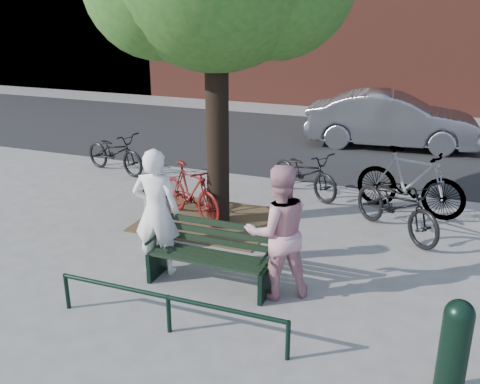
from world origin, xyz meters
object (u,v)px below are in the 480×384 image
at_px(person_right, 278,232).
at_px(litter_bin, 158,218).
at_px(bicycle_c, 305,173).
at_px(parked_car, 391,120).
at_px(park_bench, 211,253).
at_px(bollard, 454,346).
at_px(person_left, 156,212).

bearing_deg(person_right, litter_bin, -51.91).
relative_size(litter_bin, bicycle_c, 0.52).
bearing_deg(parked_car, litter_bin, 154.99).
height_order(park_bench, bollard, bollard).
relative_size(park_bench, litter_bin, 1.81).
bearing_deg(litter_bin, parked_car, 70.37).
bearing_deg(park_bench, bicycle_c, 85.94).
xyz_separation_m(person_right, litter_bin, (-2.27, 0.77, -0.44)).
bearing_deg(litter_bin, person_left, -60.79).
bearing_deg(bollard, parked_car, 99.54).
bearing_deg(bollard, bicycle_c, 118.50).
distance_m(park_bench, person_left, 1.01).
distance_m(litter_bin, bicycle_c, 3.65).
xyz_separation_m(person_left, bollard, (4.09, -1.32, -0.35)).
bearing_deg(bollard, litter_bin, 155.22).
bearing_deg(litter_bin, park_bench, -32.38).
bearing_deg(park_bench, person_right, 4.28).
height_order(person_right, parked_car, person_right).
height_order(park_bench, litter_bin, park_bench).
bearing_deg(person_left, bollard, 152.21).
distance_m(park_bench, parked_car, 8.92).
distance_m(park_bench, bicycle_c, 4.12).
xyz_separation_m(person_left, litter_bin, (-0.43, 0.77, -0.46)).
xyz_separation_m(person_right, bollard, (2.25, -1.32, -0.34)).
xyz_separation_m(park_bench, parked_car, (1.51, 8.78, 0.28)).
distance_m(person_right, bollard, 2.63).
xyz_separation_m(person_left, parked_car, (2.41, 8.71, -0.19)).
bearing_deg(person_left, person_right, 170.10).
distance_m(person_right, parked_car, 8.73).
relative_size(park_bench, person_right, 0.93).
height_order(person_right, litter_bin, person_right).
relative_size(bicycle_c, parked_car, 0.40).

